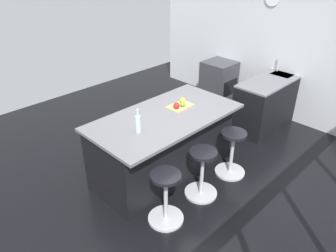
{
  "coord_description": "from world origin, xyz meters",
  "views": [
    {
      "loc": [
        2.72,
        2.56,
        2.95
      ],
      "look_at": [
        0.01,
        -0.16,
        0.8
      ],
      "focal_mm": 34.63,
      "sensor_mm": 36.0,
      "label": 1
    }
  ],
  "objects_px": {
    "water_bottle": "(138,123)",
    "cutting_board": "(180,106)",
    "stool_by_window": "(232,154)",
    "stool_middle": "(202,174)",
    "apple_green": "(183,104)",
    "apple_red": "(177,106)",
    "kitchen_island": "(163,144)",
    "stool_near_camera": "(166,199)",
    "apple_yellow": "(183,100)",
    "oven_range": "(219,82)"
  },
  "relations": [
    {
      "from": "kitchen_island",
      "to": "cutting_board",
      "type": "xyz_separation_m",
      "value": [
        -0.33,
        0.0,
        0.48
      ]
    },
    {
      "from": "oven_range",
      "to": "stool_middle",
      "type": "distance_m",
      "value": 3.08
    },
    {
      "from": "water_bottle",
      "to": "stool_by_window",
      "type": "bearing_deg",
      "value": 153.8
    },
    {
      "from": "stool_near_camera",
      "to": "apple_yellow",
      "type": "xyz_separation_m",
      "value": [
        -1.09,
        -0.76,
        0.68
      ]
    },
    {
      "from": "oven_range",
      "to": "water_bottle",
      "type": "distance_m",
      "value": 3.36
    },
    {
      "from": "stool_near_camera",
      "to": "apple_yellow",
      "type": "height_order",
      "value": "apple_yellow"
    },
    {
      "from": "apple_yellow",
      "to": "kitchen_island",
      "type": "bearing_deg",
      "value": 4.68
    },
    {
      "from": "cutting_board",
      "to": "apple_green",
      "type": "height_order",
      "value": "apple_green"
    },
    {
      "from": "apple_yellow",
      "to": "stool_near_camera",
      "type": "bearing_deg",
      "value": 34.94
    },
    {
      "from": "water_bottle",
      "to": "cutting_board",
      "type": "bearing_deg",
      "value": -171.75
    },
    {
      "from": "stool_by_window",
      "to": "stool_near_camera",
      "type": "distance_m",
      "value": 1.33
    },
    {
      "from": "oven_range",
      "to": "apple_yellow",
      "type": "distance_m",
      "value": 2.41
    },
    {
      "from": "apple_green",
      "to": "apple_yellow",
      "type": "bearing_deg",
      "value": -135.35
    },
    {
      "from": "stool_by_window",
      "to": "water_bottle",
      "type": "relative_size",
      "value": 2.21
    },
    {
      "from": "kitchen_island",
      "to": "water_bottle",
      "type": "distance_m",
      "value": 0.82
    },
    {
      "from": "stool_middle",
      "to": "apple_green",
      "type": "relative_size",
      "value": 9.76
    },
    {
      "from": "kitchen_island",
      "to": "cutting_board",
      "type": "bearing_deg",
      "value": 179.23
    },
    {
      "from": "stool_near_camera",
      "to": "apple_green",
      "type": "distance_m",
      "value": 1.38
    },
    {
      "from": "water_bottle",
      "to": "apple_red",
      "type": "bearing_deg",
      "value": -172.56
    },
    {
      "from": "cutting_board",
      "to": "apple_yellow",
      "type": "relative_size",
      "value": 4.43
    },
    {
      "from": "stool_by_window",
      "to": "stool_middle",
      "type": "bearing_deg",
      "value": 0.0
    },
    {
      "from": "oven_range",
      "to": "apple_red",
      "type": "relative_size",
      "value": 9.71
    },
    {
      "from": "apple_yellow",
      "to": "apple_red",
      "type": "bearing_deg",
      "value": 18.62
    },
    {
      "from": "oven_range",
      "to": "kitchen_island",
      "type": "xyz_separation_m",
      "value": [
        2.57,
        0.97,
        0.04
      ]
    },
    {
      "from": "oven_range",
      "to": "stool_middle",
      "type": "bearing_deg",
      "value": 33.46
    },
    {
      "from": "stool_near_camera",
      "to": "cutting_board",
      "type": "height_order",
      "value": "cutting_board"
    },
    {
      "from": "kitchen_island",
      "to": "cutting_board",
      "type": "relative_size",
      "value": 5.85
    },
    {
      "from": "kitchen_island",
      "to": "apple_yellow",
      "type": "bearing_deg",
      "value": -175.32
    },
    {
      "from": "stool_by_window",
      "to": "water_bottle",
      "type": "distance_m",
      "value": 1.54
    },
    {
      "from": "stool_near_camera",
      "to": "apple_green",
      "type": "bearing_deg",
      "value": -146.07
    },
    {
      "from": "cutting_board",
      "to": "water_bottle",
      "type": "distance_m",
      "value": 0.9
    },
    {
      "from": "stool_near_camera",
      "to": "apple_yellow",
      "type": "relative_size",
      "value": 8.49
    },
    {
      "from": "stool_by_window",
      "to": "oven_range",
      "type": "bearing_deg",
      "value": -138.28
    },
    {
      "from": "stool_middle",
      "to": "kitchen_island",
      "type": "bearing_deg",
      "value": -90.0
    },
    {
      "from": "oven_range",
      "to": "water_bottle",
      "type": "relative_size",
      "value": 2.78
    },
    {
      "from": "stool_near_camera",
      "to": "water_bottle",
      "type": "xyz_separation_m",
      "value": [
        -0.12,
        -0.6,
        0.74
      ]
    },
    {
      "from": "stool_near_camera",
      "to": "cutting_board",
      "type": "bearing_deg",
      "value": -144.05
    },
    {
      "from": "apple_green",
      "to": "stool_by_window",
      "type": "bearing_deg",
      "value": 115.9
    },
    {
      "from": "stool_by_window",
      "to": "water_bottle",
      "type": "xyz_separation_m",
      "value": [
        1.21,
        -0.6,
        0.74
      ]
    },
    {
      "from": "stool_middle",
      "to": "apple_green",
      "type": "xyz_separation_m",
      "value": [
        -0.34,
        -0.67,
        0.68
      ]
    },
    {
      "from": "apple_green",
      "to": "apple_yellow",
      "type": "xyz_separation_m",
      "value": [
        -0.09,
        -0.09,
        0.01
      ]
    },
    {
      "from": "oven_range",
      "to": "apple_green",
      "type": "xyz_separation_m",
      "value": [
        2.23,
        1.02,
        0.57
      ]
    },
    {
      "from": "cutting_board",
      "to": "apple_red",
      "type": "xyz_separation_m",
      "value": [
        0.1,
        0.03,
        0.05
      ]
    },
    {
      "from": "stool_middle",
      "to": "oven_range",
      "type": "bearing_deg",
      "value": -146.54
    },
    {
      "from": "apple_green",
      "to": "oven_range",
      "type": "bearing_deg",
      "value": -155.36
    },
    {
      "from": "water_bottle",
      "to": "kitchen_island",
      "type": "bearing_deg",
      "value": -166.42
    },
    {
      "from": "stool_middle",
      "to": "stool_by_window",
      "type": "bearing_deg",
      "value": 180.0
    },
    {
      "from": "stool_by_window",
      "to": "stool_middle",
      "type": "relative_size",
      "value": 1.0
    },
    {
      "from": "stool_by_window",
      "to": "cutting_board",
      "type": "height_order",
      "value": "cutting_board"
    },
    {
      "from": "apple_red",
      "to": "apple_yellow",
      "type": "relative_size",
      "value": 1.1
    }
  ]
}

